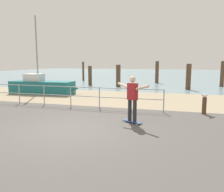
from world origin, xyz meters
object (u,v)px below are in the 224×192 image
skateboarder (132,96)px  seagull (205,96)px  skateboard (132,122)px  bollard_short (204,106)px  sailboat (44,87)px

skateboarder → seagull: 3.51m
skateboard → bollard_short: bollard_short is taller
skateboard → skateboarder: skateboarder is taller
sailboat → skateboard: 9.46m
skateboard → seagull: (2.66, 2.28, 0.75)m
bollard_short → seagull: bearing=-122.2°
skateboarder → skateboard: bearing=45.0°
skateboarder → bollard_short: size_ratio=2.23×
skateboarder → seagull: size_ratio=3.77×
bollard_short → sailboat: bearing=160.3°
sailboat → skateboard: (7.39, -5.89, -0.46)m
sailboat → bollard_short: sailboat is taller
bollard_short → skateboarder: bearing=-139.4°
sailboat → bollard_short: size_ratio=7.17×
skateboard → sailboat: bearing=141.4°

